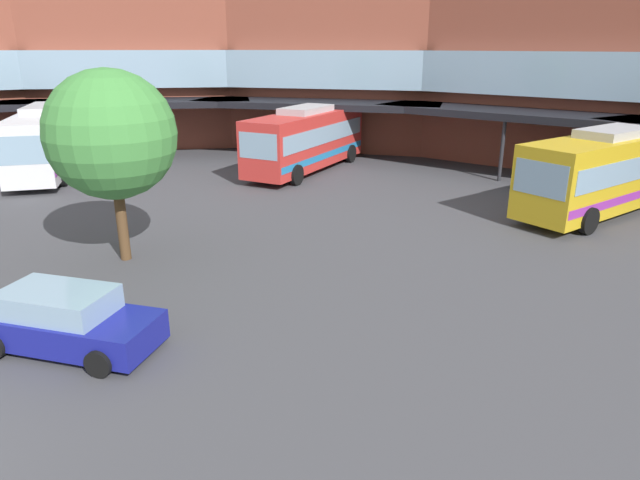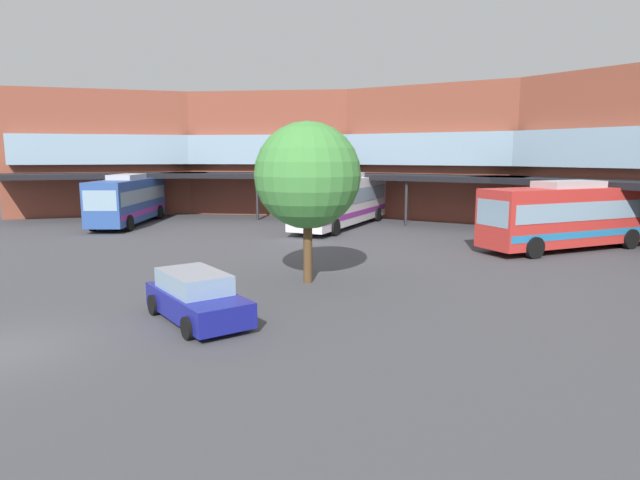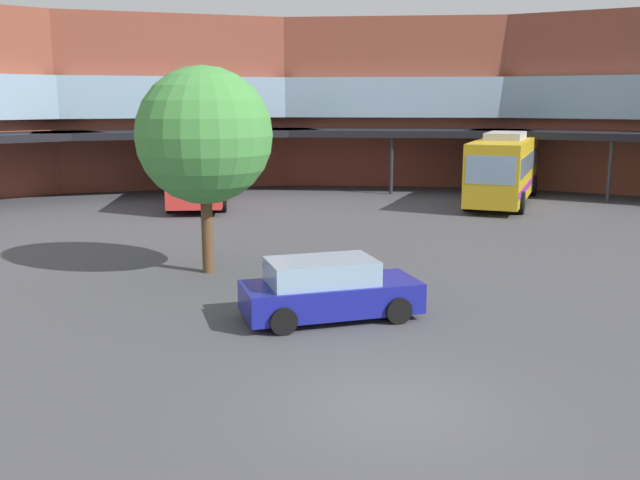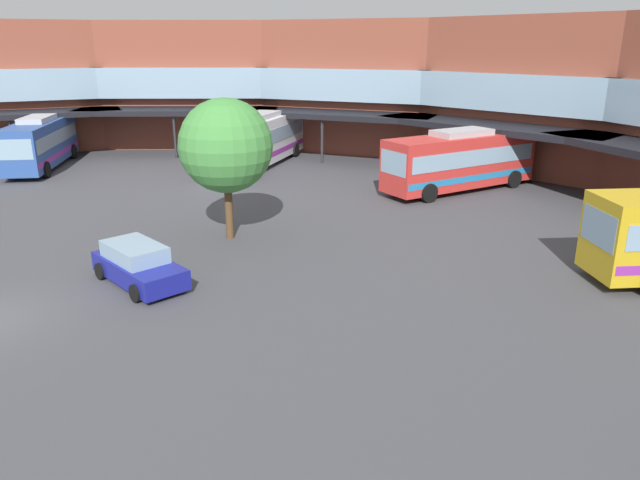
{
  "view_description": "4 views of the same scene",
  "coord_description": "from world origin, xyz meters",
  "px_view_note": "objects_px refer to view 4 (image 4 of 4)",
  "views": [
    {
      "loc": [
        10.38,
        -2.92,
        7.1
      ],
      "look_at": [
        2.94,
        12.22,
        1.21
      ],
      "focal_mm": 31.49,
      "sensor_mm": 36.0,
      "label": 1
    },
    {
      "loc": [
        15.84,
        1.98,
        5.14
      ],
      "look_at": [
        -2.85,
        10.64,
        1.87
      ],
      "focal_mm": 30.29,
      "sensor_mm": 36.0,
      "label": 2
    },
    {
      "loc": [
        -2.6,
        -11.5,
        5.4
      ],
      "look_at": [
        -0.31,
        9.69,
        1.14
      ],
      "focal_mm": 39.43,
      "sensor_mm": 36.0,
      "label": 3
    },
    {
      "loc": [
        20.74,
        -0.07,
        8.72
      ],
      "look_at": [
        2.65,
        11.42,
        1.55
      ],
      "focal_mm": 33.29,
      "sensor_mm": 36.0,
      "label": 4
    }
  ],
  "objects_px": {
    "plaza_tree": "(226,146)",
    "bus_1": "(260,140)",
    "parked_car": "(138,265)",
    "bus_3": "(40,142)",
    "bus_4": "(460,160)"
  },
  "relations": [
    {
      "from": "bus_1",
      "to": "bus_4",
      "type": "distance_m",
      "value": 15.03
    },
    {
      "from": "bus_4",
      "to": "plaza_tree",
      "type": "distance_m",
      "value": 15.98
    },
    {
      "from": "bus_1",
      "to": "parked_car",
      "type": "bearing_deg",
      "value": 10.83
    },
    {
      "from": "bus_3",
      "to": "parked_car",
      "type": "bearing_deg",
      "value": 23.75
    },
    {
      "from": "bus_3",
      "to": "plaza_tree",
      "type": "height_order",
      "value": "plaza_tree"
    },
    {
      "from": "bus_1",
      "to": "bus_3",
      "type": "xyz_separation_m",
      "value": [
        -7.82,
        -13.7,
        -0.07
      ]
    },
    {
      "from": "bus_3",
      "to": "plaza_tree",
      "type": "distance_m",
      "value": 22.92
    },
    {
      "from": "bus_1",
      "to": "parked_car",
      "type": "xyz_separation_m",
      "value": [
        17.71,
        -14.18,
        -1.21
      ]
    },
    {
      "from": "bus_4",
      "to": "plaza_tree",
      "type": "relative_size",
      "value": 1.6
    },
    {
      "from": "bus_4",
      "to": "parked_car",
      "type": "xyz_separation_m",
      "value": [
        4.3,
        -20.96,
        -1.16
      ]
    },
    {
      "from": "parked_car",
      "to": "plaza_tree",
      "type": "xyz_separation_m",
      "value": [
        -3.23,
        5.2,
        3.58
      ]
    },
    {
      "from": "bus_3",
      "to": "parked_car",
      "type": "relative_size",
      "value": 2.24
    },
    {
      "from": "plaza_tree",
      "to": "bus_1",
      "type": "bearing_deg",
      "value": 148.21
    },
    {
      "from": "bus_3",
      "to": "bus_4",
      "type": "distance_m",
      "value": 29.5
    },
    {
      "from": "bus_3",
      "to": "plaza_tree",
      "type": "xyz_separation_m",
      "value": [
        22.3,
        4.72,
        2.44
      ]
    }
  ]
}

